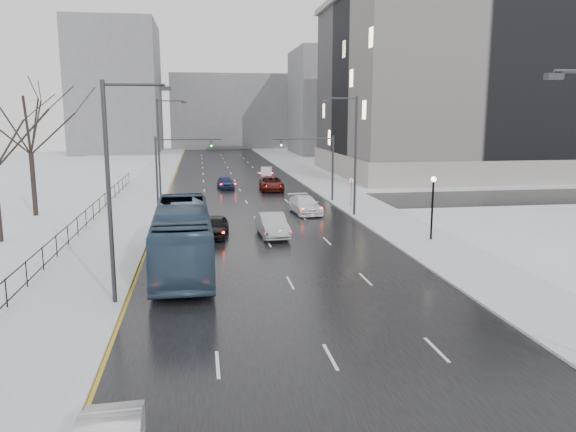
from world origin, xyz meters
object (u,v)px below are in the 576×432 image
streetlight_l_near (114,182)px  sedan_right_cross (271,184)px  tree_park_e (36,217)px  lamppost_r_mid (433,199)px  sedan_right_near (272,225)px  sedan_center_far (225,182)px  tree_park_d (1,243)px  mast_signal_left (168,162)px  no_uturn_sign (351,183)px  streetlight_l_far (161,144)px  streetlight_r_mid (353,150)px  sedan_right_far (305,205)px  bus (182,237)px  sedan_right_distant (266,172)px  sedan_center_near (215,227)px  mast_signal_right (322,160)px

streetlight_l_near → sedan_right_cross: 39.01m
tree_park_e → lamppost_r_mid: (29.20, -14.00, 2.94)m
sedan_right_near → sedan_center_far: size_ratio=1.22×
tree_park_d → streetlight_l_near: bearing=-55.5°
mast_signal_left → no_uturn_sign: bearing=-13.6°
streetlight_l_far → mast_signal_left: (0.84, -4.00, -1.51)m
streetlight_l_far → mast_signal_left: 4.36m
streetlight_l_far → lamppost_r_mid: (19.17, -22.00, -2.67)m
sedan_right_near → sedan_center_far: sedan_right_near is taller
streetlight_r_mid → sedan_right_near: 11.35m
sedan_right_far → mast_signal_left: bearing=147.2°
tree_park_e → sedan_right_far: 22.81m
lamppost_r_mid → no_uturn_sign: 14.13m
streetlight_l_far → bus: streetlight_l_far is taller
tree_park_e → sedan_right_distant: 34.68m
mast_signal_left → sedan_center_near: (3.83, -14.45, -3.33)m
sedan_right_cross → sedan_center_far: size_ratio=1.33×
lamppost_r_mid → sedan_center_near: lamppost_r_mid is taller
sedan_right_near → sedan_right_distant: sedan_right_near is taller
streetlight_l_near → sedan_center_near: streetlight_l_near is taller
tree_park_d → sedan_center_near: bearing=-1.8°
sedan_right_near → lamppost_r_mid: bearing=-19.5°
sedan_center_near → sedan_right_distant: size_ratio=1.04×
no_uturn_sign → sedan_right_distant: bearing=100.2°
no_uturn_sign → sedan_right_distant: size_ratio=0.65×
tree_park_d → bus: 14.99m
sedan_center_far → sedan_right_distant: size_ratio=0.98×
tree_park_e → bus: tree_park_e is taller
streetlight_l_near → mast_signal_right: streetlight_l_near is taller
sedan_center_near → sedan_right_distant: bearing=85.6°
mast_signal_left → bus: mast_signal_left is taller
mast_signal_left → bus: bearing=-85.3°
tree_park_d → streetlight_r_mid: 27.24m
tree_park_d → sedan_right_distant: bearing=58.4°
bus → sedan_right_cross: bearing=72.8°
streetlight_l_near → mast_signal_left: (0.84, 28.00, -1.51)m
sedan_right_cross → sedan_right_distant: (1.00, 13.30, -0.07)m
tree_park_d → no_uturn_sign: tree_park_d is taller
mast_signal_left → sedan_right_cross: mast_signal_left is taller
lamppost_r_mid → sedan_right_near: lamppost_r_mid is taller
sedan_right_far → streetlight_l_near: bearing=-125.4°
tree_park_d → sedan_center_far: bearing=57.3°
sedan_center_near → sedan_right_far: size_ratio=0.83×
tree_park_d → mast_signal_left: bearing=53.2°
mast_signal_right → sedan_center_near: bearing=-126.8°
streetlight_l_far → bus: size_ratio=0.78×
lamppost_r_mid → sedan_right_distant: 40.79m
streetlight_r_mid → sedan_center_far: bearing=116.6°
tree_park_d → bus: tree_park_d is taller
tree_park_d → sedan_right_far: bearing=19.4°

